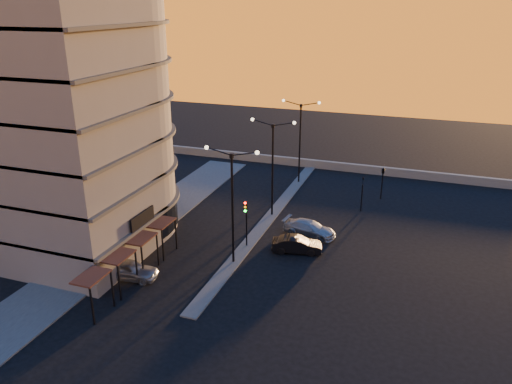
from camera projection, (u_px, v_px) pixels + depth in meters
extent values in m
plane|color=black|center=(233.00, 263.00, 39.85)|extent=(120.00, 120.00, 0.00)
cube|color=#484846|center=(146.00, 224.00, 46.64)|extent=(5.00, 40.00, 0.12)
cube|color=#484846|center=(272.00, 215.00, 48.62)|extent=(1.20, 36.00, 0.12)
cube|color=slate|center=(327.00, 165.00, 61.91)|extent=(44.00, 0.50, 1.00)
cylinder|color=slate|center=(84.00, 92.00, 41.52)|extent=(14.00, 14.00, 25.00)
cube|color=slate|center=(42.00, 102.00, 37.12)|extent=(14.00, 10.00, 25.00)
cylinder|color=black|center=(99.00, 212.00, 45.42)|extent=(14.16, 14.16, 2.40)
cube|color=black|center=(142.00, 219.00, 38.93)|extent=(0.15, 3.20, 1.20)
cylinder|color=black|center=(233.00, 211.00, 38.24)|extent=(0.18, 0.18, 9.00)
cube|color=black|center=(232.00, 156.00, 36.66)|extent=(0.25, 0.25, 0.35)
sphere|color=#FFE5B2|center=(207.00, 148.00, 37.13)|extent=(0.32, 0.32, 0.32)
sphere|color=#FFE5B2|center=(257.00, 153.00, 35.88)|extent=(0.32, 0.32, 0.32)
cylinder|color=black|center=(272.00, 172.00, 47.03)|extent=(0.18, 0.18, 9.00)
cube|color=black|center=(273.00, 126.00, 45.46)|extent=(0.25, 0.25, 0.35)
sphere|color=#FFE5B2|center=(252.00, 119.00, 45.93)|extent=(0.32, 0.32, 0.32)
sphere|color=#FFE5B2|center=(294.00, 123.00, 44.67)|extent=(0.32, 0.32, 0.32)
cylinder|color=black|center=(300.00, 145.00, 55.83)|extent=(0.18, 0.18, 9.00)
cube|color=black|center=(301.00, 106.00, 54.26)|extent=(0.25, 0.25, 0.35)
sphere|color=#FFE5B2|center=(284.00, 100.00, 54.72)|extent=(0.32, 0.32, 0.32)
sphere|color=#FFE5B2|center=(319.00, 103.00, 53.47)|extent=(0.32, 0.32, 0.32)
cylinder|color=black|center=(247.00, 229.00, 41.92)|extent=(0.12, 0.12, 3.20)
cube|color=black|center=(246.00, 207.00, 40.99)|extent=(0.28, 0.16, 1.00)
sphere|color=#FF0C05|center=(245.00, 203.00, 40.77)|extent=(0.20, 0.20, 0.20)
sphere|color=orange|center=(245.00, 207.00, 40.90)|extent=(0.20, 0.20, 0.20)
sphere|color=#0CFF26|center=(245.00, 211.00, 41.03)|extent=(0.20, 0.20, 0.20)
cylinder|color=black|center=(362.00, 198.00, 49.16)|extent=(0.12, 0.12, 2.80)
imported|color=black|center=(363.00, 181.00, 48.51)|extent=(0.13, 0.16, 0.80)
cylinder|color=black|center=(382.00, 186.00, 52.20)|extent=(0.12, 0.12, 2.80)
imported|color=black|center=(383.00, 170.00, 51.56)|extent=(0.42, 1.99, 0.80)
imported|color=#989B9F|center=(129.00, 269.00, 37.35)|extent=(4.59, 2.37, 1.50)
imported|color=black|center=(297.00, 245.00, 41.29)|extent=(4.37, 2.32, 1.37)
imported|color=#A5A9AC|center=(309.00, 228.00, 44.23)|extent=(4.94, 2.58, 1.37)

